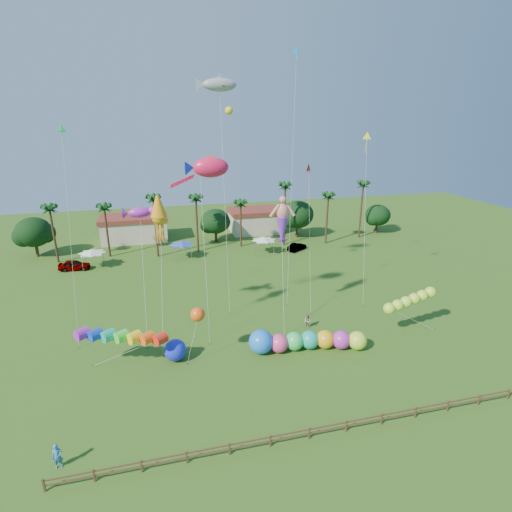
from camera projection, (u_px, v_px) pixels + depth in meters
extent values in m
plane|color=#285116|center=(284.00, 388.00, 35.18)|extent=(160.00, 160.00, 0.00)
cylinder|color=#3A2819|center=(54.00, 236.00, 64.26)|extent=(0.36, 0.36, 9.00)
cylinder|color=#3A2819|center=(107.00, 233.00, 67.11)|extent=(0.36, 0.36, 8.50)
cylinder|color=#3A2819|center=(156.00, 228.00, 66.90)|extent=(0.36, 0.36, 10.00)
cylinder|color=#3A2819|center=(197.00, 225.00, 69.52)|extent=(0.36, 0.36, 9.50)
cylinder|color=#3A2819|center=(241.00, 225.00, 72.54)|extent=(0.36, 0.36, 8.00)
cylinder|color=#3A2819|center=(284.00, 216.00, 73.00)|extent=(0.36, 0.36, 11.00)
cylinder|color=#3A2819|center=(327.00, 220.00, 74.27)|extent=(0.36, 0.36, 9.00)
cylinder|color=#3A2819|center=(361.00, 211.00, 77.71)|extent=(0.36, 0.36, 10.50)
sphere|color=#113814|center=(34.00, 232.00, 67.04)|extent=(5.88, 5.88, 5.88)
sphere|color=#113814|center=(216.00, 221.00, 75.26)|extent=(5.46, 5.46, 5.46)
sphere|color=#113814|center=(297.00, 214.00, 77.87)|extent=(6.30, 6.30, 6.30)
sphere|color=#113814|center=(378.00, 215.00, 81.21)|extent=(5.04, 5.04, 5.04)
cube|color=beige|center=(135.00, 230.00, 77.02)|extent=(12.00, 7.00, 4.00)
cube|color=beige|center=(255.00, 222.00, 82.60)|extent=(10.00, 7.00, 4.00)
pyramid|color=white|center=(92.00, 251.00, 62.57)|extent=(3.00, 3.00, 0.60)
pyramid|color=blue|center=(182.00, 243.00, 66.74)|extent=(3.00, 3.00, 0.60)
pyramid|color=white|center=(264.00, 238.00, 69.08)|extent=(3.00, 3.00, 0.60)
cube|color=brown|center=(44.00, 485.00, 25.34)|extent=(0.12, 0.12, 1.00)
cube|color=brown|center=(94.00, 475.00, 26.04)|extent=(0.12, 0.12, 1.00)
cube|color=brown|center=(141.00, 466.00, 26.74)|extent=(0.12, 0.12, 1.00)
cube|color=brown|center=(187.00, 457.00, 27.43)|extent=(0.12, 0.12, 1.00)
cube|color=brown|center=(229.00, 449.00, 28.13)|extent=(0.12, 0.12, 1.00)
cube|color=brown|center=(270.00, 441.00, 28.83)|extent=(0.12, 0.12, 1.00)
cube|color=brown|center=(309.00, 433.00, 29.53)|extent=(0.12, 0.12, 1.00)
cube|color=brown|center=(346.00, 426.00, 30.23)|extent=(0.12, 0.12, 1.00)
cube|color=brown|center=(382.00, 419.00, 30.92)|extent=(0.12, 0.12, 1.00)
cube|color=brown|center=(415.00, 412.00, 31.62)|extent=(0.12, 0.12, 1.00)
cube|color=brown|center=(448.00, 406.00, 32.32)|extent=(0.12, 0.12, 1.00)
cube|color=brown|center=(479.00, 400.00, 33.02)|extent=(0.12, 0.12, 1.00)
cube|color=brown|center=(509.00, 394.00, 33.71)|extent=(0.12, 0.12, 1.00)
cube|color=brown|center=(309.00, 429.00, 29.41)|extent=(36.00, 0.08, 0.10)
cube|color=brown|center=(309.00, 434.00, 29.54)|extent=(36.00, 0.08, 0.10)
imported|color=#4C4C54|center=(74.00, 265.00, 62.20)|extent=(4.78, 2.22, 1.58)
imported|color=#4C4C54|center=(297.00, 247.00, 71.34)|extent=(4.18, 3.43, 1.34)
imported|color=#3271B1|center=(57.00, 456.00, 26.95)|extent=(0.73, 0.51, 1.89)
imported|color=gray|center=(307.00, 321.00, 45.00)|extent=(0.95, 1.04, 1.71)
sphere|color=#F54089|center=(279.00, 343.00, 40.38)|extent=(1.94, 1.94, 1.94)
sphere|color=#32D65C|center=(294.00, 341.00, 40.77)|extent=(1.94, 1.94, 1.94)
sphere|color=#18AE9A|center=(310.00, 340.00, 41.03)|extent=(1.94, 1.94, 1.94)
sphere|color=gold|center=(325.00, 339.00, 41.11)|extent=(1.94, 1.94, 1.94)
sphere|color=#BC2EC6|center=(341.00, 340.00, 41.02)|extent=(1.94, 1.94, 1.94)
sphere|color=#BFF235|center=(357.00, 341.00, 40.86)|extent=(1.94, 1.94, 1.94)
sphere|color=#1C75FF|center=(261.00, 342.00, 40.15)|extent=(2.86, 2.86, 2.48)
sphere|color=#192BE9|center=(175.00, 350.00, 38.99)|extent=(2.18, 2.18, 2.18)
cylinder|color=red|center=(138.00, 342.00, 36.79)|extent=(7.74, 4.61, 1.10)
cylinder|color=silver|center=(126.00, 353.00, 37.80)|extent=(6.53, 1.76, 3.05)
cylinder|color=brown|center=(93.00, 365.00, 38.31)|extent=(0.08, 0.08, 0.16)
ellipsoid|color=#B2F336|center=(389.00, 309.00, 42.63)|extent=(6.62, 3.96, 1.47)
cylinder|color=silver|center=(412.00, 319.00, 43.74)|extent=(5.96, 0.30, 3.29)
cylinder|color=brown|center=(434.00, 329.00, 44.81)|extent=(0.08, 0.08, 0.16)
sphere|color=#FF5614|center=(198.00, 314.00, 37.61)|extent=(1.52, 1.52, 1.37)
cylinder|color=silver|center=(192.00, 340.00, 38.13)|extent=(1.31, 0.38, 5.04)
cylinder|color=brown|center=(187.00, 363.00, 38.62)|extent=(0.08, 0.08, 0.16)
cylinder|color=silver|center=(283.00, 281.00, 43.21)|extent=(1.08, 4.87, 11.64)
cylinder|color=brown|center=(284.00, 339.00, 42.76)|extent=(0.08, 0.08, 0.16)
ellipsoid|color=#F01A4C|center=(211.00, 167.00, 40.59)|extent=(5.77, 3.50, 2.28)
cylinder|color=silver|center=(210.00, 257.00, 41.28)|extent=(1.44, 4.57, 17.80)
cylinder|color=brown|center=(210.00, 344.00, 41.94)|extent=(0.08, 0.08, 0.16)
ellipsoid|color=#8E959B|center=(220.00, 85.00, 45.43)|extent=(5.41, 2.58, 1.86)
cylinder|color=silver|center=(225.00, 203.00, 46.92)|extent=(0.56, 6.03, 26.12)
cylinder|color=brown|center=(230.00, 314.00, 48.39)|extent=(0.08, 0.08, 0.16)
cone|color=orange|center=(159.00, 218.00, 39.06)|extent=(1.65, 1.65, 4.51)
cylinder|color=silver|center=(161.00, 288.00, 39.41)|extent=(0.76, 3.89, 13.33)
cylinder|color=brown|center=(163.00, 356.00, 39.72)|extent=(0.08, 0.08, 0.16)
ellipsoid|color=purple|center=(140.00, 212.00, 41.15)|extent=(4.33, 2.94, 1.55)
cylinder|color=silver|center=(144.00, 280.00, 41.24)|extent=(0.34, 4.54, 13.33)
cylinder|color=brown|center=(148.00, 347.00, 41.31)|extent=(0.08, 0.08, 0.16)
cone|color=red|center=(309.00, 169.00, 46.17)|extent=(1.09, 0.97, 1.21)
cylinder|color=silver|center=(310.00, 243.00, 47.34)|extent=(0.34, 3.53, 17.00)
cylinder|color=brown|center=(311.00, 313.00, 48.47)|extent=(0.08, 0.08, 0.16)
cone|color=#E0FC19|center=(367.00, 137.00, 47.45)|extent=(1.06, 0.87, 1.14)
cylinder|color=silver|center=(365.00, 224.00, 48.89)|extent=(0.76, 4.05, 20.41)
cylinder|color=brown|center=(363.00, 306.00, 50.30)|extent=(0.08, 0.08, 0.16)
cone|color=#31D37B|center=(62.00, 129.00, 38.60)|extent=(1.11, 0.43, 1.08)
cylinder|color=silver|center=(71.00, 242.00, 39.94)|extent=(0.70, 4.65, 21.50)
cylinder|color=brown|center=(79.00, 348.00, 41.26)|extent=(0.08, 0.08, 0.16)
cone|color=#188EDC|center=(297.00, 52.00, 44.17)|extent=(1.17, 0.45, 1.15)
cylinder|color=silver|center=(291.00, 187.00, 47.45)|extent=(1.40, 3.13, 29.45)
cylinder|color=brown|center=(287.00, 305.00, 50.70)|extent=(0.08, 0.08, 0.16)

